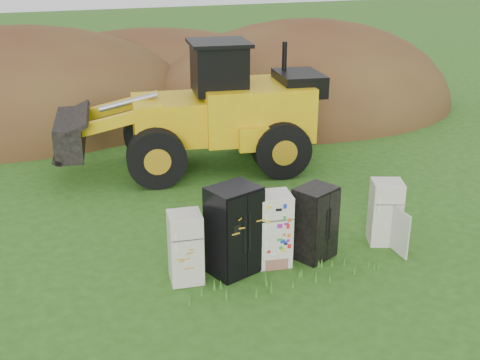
% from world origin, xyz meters
% --- Properties ---
extents(ground, '(120.00, 120.00, 0.00)m').
position_xyz_m(ground, '(0.00, 0.00, 0.00)').
color(ground, '#285215').
rests_on(ground, ground).
extents(fridge_leftmost, '(0.77, 0.74, 1.55)m').
position_xyz_m(fridge_leftmost, '(-2.53, 0.03, 0.77)').
color(fridge_leftmost, beige).
rests_on(fridge_leftmost, ground).
extents(fridge_black_side, '(1.23, 1.09, 1.97)m').
position_xyz_m(fridge_black_side, '(-1.46, 0.01, 0.99)').
color(fridge_black_side, black).
rests_on(fridge_black_side, ground).
extents(fridge_sticker, '(0.85, 0.80, 1.67)m').
position_xyz_m(fridge_sticker, '(-0.52, 0.03, 0.84)').
color(fridge_sticker, white).
rests_on(fridge_sticker, ground).
extents(fridge_dark_mid, '(1.08, 1.00, 1.69)m').
position_xyz_m(fridge_dark_mid, '(0.47, -0.04, 0.85)').
color(fridge_dark_mid, black).
rests_on(fridge_dark_mid, ground).
extents(fridge_open_door, '(0.90, 0.87, 1.55)m').
position_xyz_m(fridge_open_door, '(2.37, -0.01, 0.78)').
color(fridge_open_door, beige).
rests_on(fridge_open_door, ground).
extents(wheel_loader, '(8.69, 4.66, 3.99)m').
position_xyz_m(wheel_loader, '(-0.44, 6.61, 2.00)').
color(wheel_loader, gold).
rests_on(wheel_loader, ground).
extents(dirt_mound_right, '(13.86, 10.16, 7.62)m').
position_xyz_m(dirt_mound_right, '(6.47, 12.17, 0.00)').
color(dirt_mound_right, '#4C2618').
rests_on(dirt_mound_right, ground).
extents(dirt_mound_left, '(15.08, 11.31, 7.46)m').
position_xyz_m(dirt_mound_left, '(-5.15, 14.87, 0.00)').
color(dirt_mound_left, '#4C2618').
rests_on(dirt_mound_left, ground).
extents(dirt_mound_back, '(15.95, 10.63, 6.06)m').
position_xyz_m(dirt_mound_back, '(0.80, 17.54, 0.00)').
color(dirt_mound_back, '#4C2618').
rests_on(dirt_mound_back, ground).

